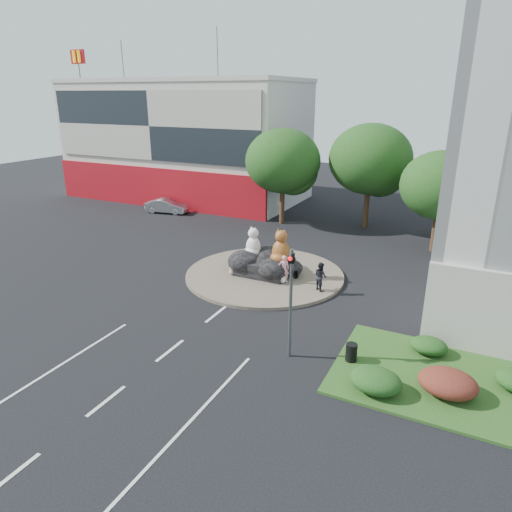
{
  "coord_description": "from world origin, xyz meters",
  "views": [
    {
      "loc": [
        11.48,
        -14.38,
        11.0
      ],
      "look_at": [
        0.32,
        8.13,
        2.0
      ],
      "focal_mm": 32.0,
      "sensor_mm": 36.0,
      "label": 1
    }
  ],
  "objects": [
    {
      "name": "hedge_back_green",
      "position": [
        10.5,
        4.8,
        0.48
      ],
      "size": [
        1.6,
        1.28,
        0.72
      ],
      "primitive_type": "ellipsoid",
      "color": "#183511",
      "rests_on": "grass_verge"
    },
    {
      "name": "tree_mid",
      "position": [
        3.07,
        24.06,
        5.56
      ],
      "size": [
        6.84,
        6.84,
        8.76
      ],
      "color": "#382314",
      "rests_on": "ground"
    },
    {
      "name": "litter_bin",
      "position": [
        7.59,
        2.68,
        0.51
      ],
      "size": [
        0.53,
        0.53,
        0.79
      ],
      "primitive_type": "cylinder",
      "rotation": [
        0.0,
        0.0,
        -0.08
      ],
      "color": "black",
      "rests_on": "grass_verge"
    },
    {
      "name": "rock_plinth",
      "position": [
        0.0,
        10.0,
        0.65
      ],
      "size": [
        3.2,
        2.6,
        0.9
      ],
      "primitive_type": null,
      "color": "black",
      "rests_on": "roundabout_island"
    },
    {
      "name": "tree_left",
      "position": [
        -3.93,
        22.06,
        5.25
      ],
      "size": [
        6.46,
        6.46,
        8.27
      ],
      "color": "#382314",
      "rests_on": "ground"
    },
    {
      "name": "cat_tabby",
      "position": [
        1.13,
        9.94,
        2.2
      ],
      "size": [
        1.39,
        1.22,
        2.2
      ],
      "primitive_type": null,
      "rotation": [
        0.0,
        0.0,
        -0.06
      ],
      "color": "#C77829",
      "rests_on": "rock_plinth"
    },
    {
      "name": "traffic_light",
      "position": [
        5.1,
        2.0,
        3.62
      ],
      "size": [
        0.44,
        1.24,
        5.0
      ],
      "color": "#595B60",
      "rests_on": "ground"
    },
    {
      "name": "street_lamp",
      "position": [
        12.82,
        8.0,
        4.55
      ],
      "size": [
        2.34,
        0.22,
        8.06
      ],
      "color": "#595B60",
      "rests_on": "ground"
    },
    {
      "name": "kitten_calico",
      "position": [
        -1.73,
        8.92,
        0.64
      ],
      "size": [
        0.7,
        0.69,
        0.88
      ],
      "primitive_type": null,
      "rotation": [
        0.0,
        0.0,
        -0.69
      ],
      "color": "silver",
      "rests_on": "roundabout_island"
    },
    {
      "name": "shophouse_block",
      "position": [
        -18.0,
        27.91,
        6.18
      ],
      "size": [
        25.2,
        12.3,
        17.4
      ],
      "color": "beige",
      "rests_on": "ground"
    },
    {
      "name": "pedestrian_dark",
      "position": [
        4.0,
        9.08,
        1.04
      ],
      "size": [
        1.04,
        1.0,
        1.69
      ],
      "primitive_type": "imported",
      "rotation": [
        0.0,
        0.0,
        2.51
      ],
      "color": "black",
      "rests_on": "roundabout_island"
    },
    {
      "name": "cat_white",
      "position": [
        -0.93,
        10.27,
        2.09
      ],
      "size": [
        1.52,
        1.44,
        1.99
      ],
      "primitive_type": null,
      "rotation": [
        0.0,
        0.0,
        -0.43
      ],
      "color": "silver",
      "rests_on": "rock_plinth"
    },
    {
      "name": "hedge_red",
      "position": [
        11.5,
        2.0,
        0.61
      ],
      "size": [
        2.2,
        1.76,
        0.99
      ],
      "primitive_type": "ellipsoid",
      "color": "#4F1B15",
      "rests_on": "grass_verge"
    },
    {
      "name": "grass_verge",
      "position": [
        12.0,
        3.0,
        0.06
      ],
      "size": [
        10.0,
        6.0,
        0.12
      ],
      "primitive_type": "cube",
      "color": "#1E4717",
      "rests_on": "ground"
    },
    {
      "name": "roundabout_island",
      "position": [
        0.0,
        10.0,
        0.1
      ],
      "size": [
        10.0,
        10.0,
        0.2
      ],
      "primitive_type": "cylinder",
      "color": "brown",
      "rests_on": "ground"
    },
    {
      "name": "hedge_near_green",
      "position": [
        9.0,
        1.0,
        0.57
      ],
      "size": [
        2.0,
        1.6,
        0.9
      ],
      "primitive_type": "ellipsoid",
      "color": "#183511",
      "rests_on": "grass_verge"
    },
    {
      "name": "kitten_white",
      "position": [
        1.65,
        9.1,
        0.59
      ],
      "size": [
        0.63,
        0.62,
        0.79
      ],
      "primitive_type": null,
      "rotation": [
        0.0,
        0.0,
        0.73
      ],
      "color": "silver",
      "rests_on": "roundabout_island"
    },
    {
      "name": "tree_right",
      "position": [
        9.07,
        20.06,
        4.63
      ],
      "size": [
        5.7,
        5.7,
        7.3
      ],
      "color": "#382314",
      "rests_on": "ground"
    },
    {
      "name": "ground",
      "position": [
        0.0,
        0.0,
        0.0
      ],
      "size": [
        120.0,
        120.0,
        0.0
      ],
      "primitive_type": "plane",
      "color": "black",
      "rests_on": "ground"
    },
    {
      "name": "pedestrian_pink",
      "position": [
        1.68,
        9.14,
        1.06
      ],
      "size": [
        0.75,
        0.67,
        1.73
      ],
      "primitive_type": "imported",
      "rotation": [
        0.0,
        0.0,
        3.65
      ],
      "color": "pink",
      "rests_on": "roundabout_island"
    },
    {
      "name": "parked_car",
      "position": [
        -15.47,
        20.47,
        0.68
      ],
      "size": [
        4.34,
        2.19,
        1.36
      ],
      "primitive_type": "imported",
      "rotation": [
        0.0,
        0.0,
        1.76
      ],
      "color": "#A1A3A9",
      "rests_on": "ground"
    }
  ]
}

